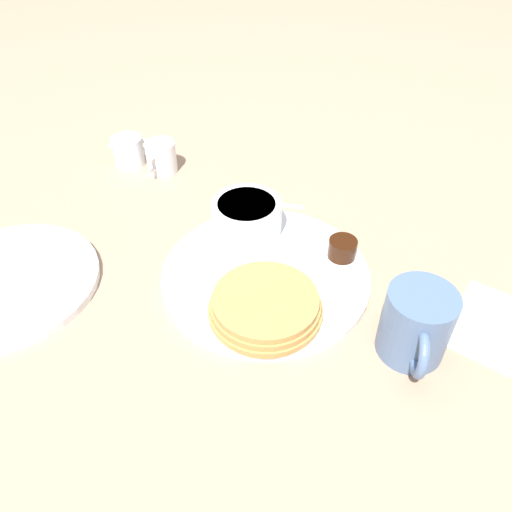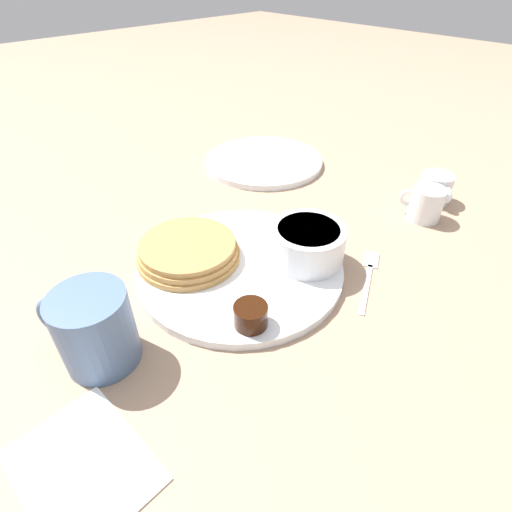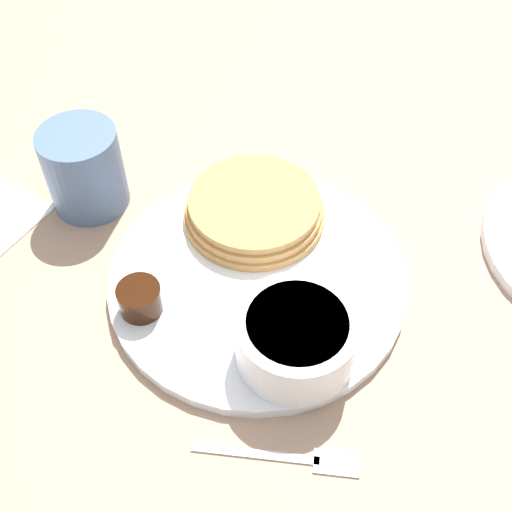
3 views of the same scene
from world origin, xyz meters
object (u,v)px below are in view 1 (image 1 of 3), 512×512
Objects in this scene: creamer_pitcher_near at (161,157)px; fork at (252,202)px; coffee_mug at (416,325)px; creamer_pitcher_far at (129,150)px; bowl at (247,216)px; plate at (266,275)px.

creamer_pitcher_near is 0.60× the size of fork.
coffee_mug is 1.50× the size of creamer_pitcher_far.
bowl is 1.37× the size of creamer_pitcher_near.
bowl is 0.10m from fork.
plate is 0.18m from fork.
plate is 2.76× the size of bowl.
plate is at bearing -125.94° from bowl.
coffee_mug reaches higher than creamer_pitcher_far.
coffee_mug is at bearing -88.77° from plate.
creamer_pitcher_near is 0.19m from fork.
creamer_pitcher_near is at bearing 76.81° from bowl.
coffee_mug is (-0.05, -0.29, 0.01)m from bowl.
coffee_mug is 0.60m from creamer_pitcher_far.
creamer_pitcher_near is at bearing 96.07° from fork.
creamer_pitcher_far is (-0.02, 0.07, -0.00)m from creamer_pitcher_near.
bowl is 0.82× the size of fork.
fork is (0.04, -0.25, -0.02)m from creamer_pitcher_far.
coffee_mug is at bearing -98.64° from creamer_pitcher_far.
creamer_pitcher_near is 1.07× the size of creamer_pitcher_far.
creamer_pitcher_far is (0.09, 0.38, 0.02)m from plate.
coffee_mug reaches higher than fork.
creamer_pitcher_near is at bearing 70.51° from plate.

